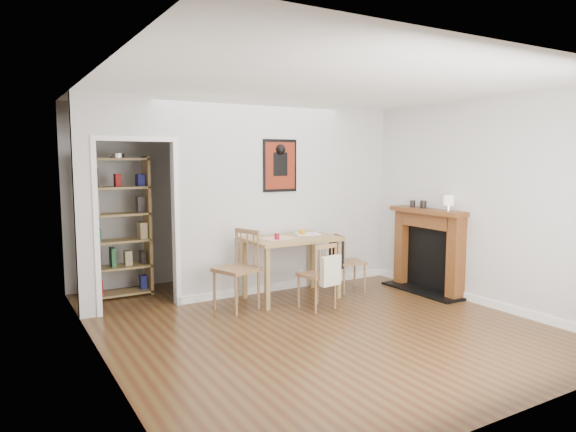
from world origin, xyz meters
TOP-DOWN VIEW (x-y plane):
  - ground at (0.00, 0.00)m, footprint 5.20×5.20m
  - room_shell at (0.10, 1.34)m, footprint 5.20×5.20m
  - dining_table at (0.33, 0.90)m, footprint 1.20×0.76m
  - chair_left at (-0.52, 0.79)m, footprint 0.63×0.63m
  - chair_right at (1.21, 0.82)m, footprint 0.52×0.48m
  - chair_front at (0.36, 0.33)m, footprint 0.47×0.52m
  - bookshelf at (-1.59, 2.17)m, footprint 0.79×0.32m
  - fireplace at (2.16, 0.25)m, footprint 0.45×1.25m
  - red_glass at (0.06, 0.82)m, footprint 0.06×0.06m
  - orange_fruit at (0.55, 1.00)m, footprint 0.08×0.08m
  - placemat at (0.13, 0.92)m, footprint 0.49×0.40m
  - notebook at (0.64, 1.00)m, footprint 0.38×0.32m
  - mantel_lamp at (2.12, -0.12)m, footprint 0.13×0.13m
  - ceramic_jar_a at (2.14, 0.36)m, footprint 0.09×0.09m
  - ceramic_jar_b at (2.13, 0.55)m, footprint 0.08×0.08m

SIDE VIEW (x-z plane):
  - ground at x=0.00m, z-range 0.00..0.00m
  - chair_right at x=1.21m, z-range 0.01..0.82m
  - chair_front at x=0.36m, z-range 0.01..0.83m
  - chair_left at x=-0.52m, z-range 0.00..0.98m
  - fireplace at x=2.16m, z-range 0.04..1.20m
  - dining_table at x=0.33m, z-range 0.31..1.13m
  - placemat at x=0.13m, z-range 0.82..0.82m
  - notebook at x=0.64m, z-range 0.82..0.83m
  - red_glass at x=0.06m, z-range 0.82..0.90m
  - orange_fruit at x=0.55m, z-range 0.82..0.90m
  - bookshelf at x=-1.59m, z-range -0.01..1.87m
  - ceramic_jar_b at x=2.13m, z-range 1.16..1.25m
  - ceramic_jar_a at x=2.14m, z-range 1.16..1.27m
  - mantel_lamp at x=2.12m, z-range 1.19..1.40m
  - room_shell at x=0.10m, z-range -1.30..3.90m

